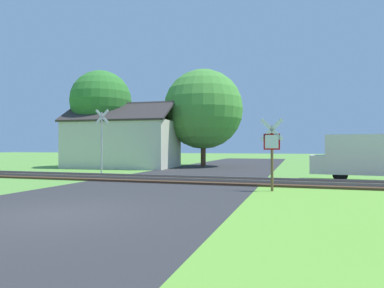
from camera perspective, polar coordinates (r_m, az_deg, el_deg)
The scene contains 9 objects.
ground_plane at distance 9.09m, azimuth -21.87°, elevation -10.91°, with size 160.00×160.00×0.00m, color #5B933D.
road_asphalt at distance 10.70m, azimuth -15.02°, elevation -9.33°, with size 8.16×80.00×0.01m, color #2D2D30.
rail_track at distance 16.67m, azimuth -2.67°, elevation -5.98°, with size 60.00×2.60×0.22m.
stop_sign_near at distance 13.04m, azimuth 13.17°, elevation -0.65°, with size 0.88×0.16×2.73m.
crossing_sign_far at distance 20.96m, azimuth -14.82°, elevation 1.11°, with size 0.88×0.15×3.90m.
house at distance 28.18m, azimuth -11.39°, elevation 0.20°, with size 8.97×6.18×5.25m.
tree_left at distance 29.51m, azimuth -14.94°, elevation 6.90°, with size 5.02×5.02×7.96m.
tree_center at distance 29.04m, azimuth 1.88°, elevation 5.80°, with size 6.70×6.70×8.19m.
mail_truck at distance 18.50m, azimuth 27.25°, elevation -1.72°, with size 5.02×2.20×2.24m.
Camera 1 is at (5.63, -6.95, 1.65)m, focal length 32.00 mm.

